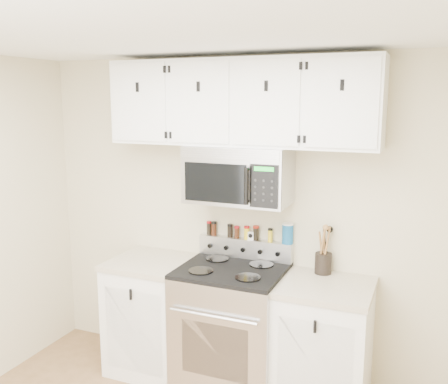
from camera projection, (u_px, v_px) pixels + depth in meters
name	position (u px, v px, depth m)	size (l,w,h in m)	color
back_wall	(247.00, 219.00, 3.90)	(3.50, 0.01, 2.50)	#C6BA94
ceiling	(107.00, 22.00, 2.09)	(3.50, 3.50, 0.01)	white
range	(232.00, 327.00, 3.75)	(0.76, 0.65, 1.10)	#B7B7BA
base_cabinet_left	(154.00, 314.00, 4.04)	(0.64, 0.62, 0.92)	white
base_cabinet_right	(323.00, 346.00, 3.52)	(0.64, 0.62, 0.92)	white
microwave	(239.00, 175.00, 3.66)	(0.76, 0.44, 0.42)	#9E9EA3
upper_cabinets	(240.00, 103.00, 3.59)	(2.00, 0.35, 0.62)	white
utensil_crock	(323.00, 262.00, 3.63)	(0.12, 0.12, 0.36)	black
kitchen_timer	(251.00, 236.00, 3.87)	(0.05, 0.05, 0.06)	white
salt_canister	(288.00, 233.00, 3.75)	(0.09, 0.09, 0.16)	#155892
spice_jar_0	(209.00, 228.00, 4.00)	(0.04, 0.04, 0.11)	black
spice_jar_1	(214.00, 228.00, 3.99)	(0.04, 0.04, 0.11)	#3E1D0E
spice_jar_2	(230.00, 231.00, 3.94)	(0.04, 0.04, 0.10)	black
spice_jar_3	(237.00, 232.00, 3.91)	(0.04, 0.04, 0.10)	#3C1D0E
spice_jar_4	(247.00, 232.00, 3.88)	(0.04, 0.04, 0.10)	yellow
spice_jar_5	(256.00, 233.00, 3.85)	(0.05, 0.05, 0.11)	black
spice_jar_6	(270.00, 235.00, 3.81)	(0.04, 0.04, 0.10)	yellow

